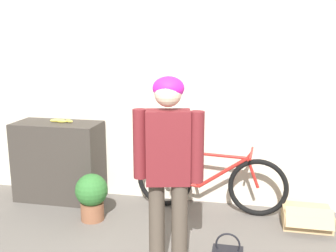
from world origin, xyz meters
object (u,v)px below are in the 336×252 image
(person, at_px, (168,159))
(bicycle, at_px, (210,182))
(banana, at_px, (61,121))
(cardboard_box, at_px, (307,217))
(potted_plant, at_px, (92,195))

(person, height_order, bicycle, person)
(banana, bearing_deg, person, -39.54)
(person, height_order, cardboard_box, person)
(bicycle, relative_size, cardboard_box, 3.52)
(bicycle, bearing_deg, banana, -177.28)
(banana, height_order, potted_plant, banana)
(banana, xyz_separation_m, potted_plant, (0.56, -0.50, -0.68))
(person, xyz_separation_m, banana, (-1.56, 1.28, -0.02))
(cardboard_box, height_order, potted_plant, potted_plant)
(cardboard_box, xyz_separation_m, potted_plant, (-2.24, -0.33, 0.19))
(person, bearing_deg, banana, 127.37)
(cardboard_box, relative_size, potted_plant, 0.95)
(banana, distance_m, potted_plant, 1.01)
(potted_plant, bearing_deg, cardboard_box, 8.40)
(bicycle, xyz_separation_m, cardboard_box, (1.04, -0.16, -0.25))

